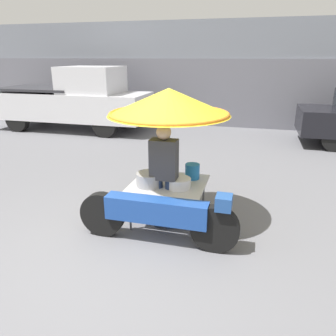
{
  "coord_description": "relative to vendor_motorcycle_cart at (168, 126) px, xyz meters",
  "views": [
    {
      "loc": [
        1.57,
        -3.3,
        2.41
      ],
      "look_at": [
        0.4,
        1.03,
        0.87
      ],
      "focal_mm": 35.0,
      "sensor_mm": 36.0,
      "label": 1
    }
  ],
  "objects": [
    {
      "name": "ground_plane",
      "position": [
        -0.4,
        -0.99,
        -1.49
      ],
      "size": [
        36.0,
        36.0,
        0.0
      ],
      "primitive_type": "plane",
      "color": "slate"
    },
    {
      "name": "shopfront_building",
      "position": [
        -0.4,
        8.47,
        0.29
      ],
      "size": [
        28.0,
        2.06,
        3.58
      ],
      "color": "gray",
      "rests_on": "ground"
    },
    {
      "name": "pickup_truck",
      "position": [
        -4.78,
        5.63,
        -0.49
      ],
      "size": [
        5.31,
        1.81,
        2.09
      ],
      "color": "black",
      "rests_on": "ground"
    },
    {
      "name": "vendor_person",
      "position": [
        -0.02,
        -0.12,
        -0.64
      ],
      "size": [
        0.38,
        0.22,
        1.53
      ],
      "color": "navy",
      "rests_on": "ground"
    },
    {
      "name": "vendor_motorcycle_cart",
      "position": [
        0.0,
        0.0,
        0.0
      ],
      "size": [
        2.2,
        1.71,
        2.0
      ],
      "color": "black",
      "rests_on": "ground"
    }
  ]
}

